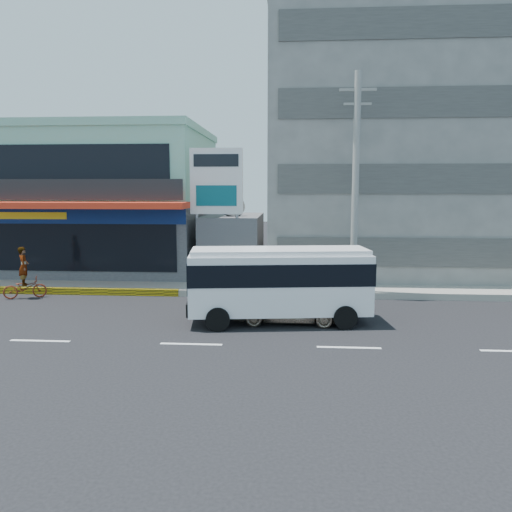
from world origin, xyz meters
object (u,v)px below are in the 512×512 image
Objects in this scene: satellite_dish at (231,215)px; concrete_building at (409,153)px; utility_pole_near at (355,184)px; sedan at (286,303)px; shop_building at (104,205)px; minibus at (279,279)px; motorcycle_rider at (25,281)px; billboard at (217,189)px.

concrete_building is at bearing 21.80° from satellite_dish.
utility_pole_near is (6.00, -3.60, 1.57)m from satellite_dish.
satellite_dish reaches higher than sedan.
sedan is (-3.00, -4.50, -4.43)m from utility_pole_near.
concrete_building is at bearing 3.35° from shop_building.
shop_building is 8.27× the size of satellite_dish.
minibus is 12.11m from motorcycle_rider.
satellite_dish is at bearing 20.47° from sedan.
billboard is at bearing 19.83° from motorcycle_rider.
satellite_dish is 10.47m from motorcycle_rider.
billboard is at bearing -151.08° from concrete_building.
utility_pole_near is at bearing -33.54° from sedan.
motorcycle_rider is (-11.61, 3.33, -0.88)m from minibus.
sedan is at bearing -15.47° from motorcycle_rider.
satellite_dish is 0.22× the size of minibus.
minibus is 0.97m from sedan.
shop_building reaches higher than sedan.
concrete_building is 12.17m from billboard.
minibus is (-3.26, -4.55, -3.50)m from utility_pole_near.
concrete_building reaches higher than shop_building.
minibus is (3.24, -6.35, -3.28)m from billboard.
shop_building is 8.92m from billboard.
shop_building is 2.94× the size of sedan.
minibus is at bearing -62.96° from billboard.
utility_pole_near is at bearing -117.76° from concrete_building.
sedan is at bearing -60.95° from billboard.
billboard is (-10.50, -5.80, -2.07)m from concrete_building.
concrete_building is 2.34× the size of minibus.
motorcycle_rider is at bearing -154.95° from concrete_building.
satellite_dish is 7.17m from utility_pole_near.
sedan is (3.00, -8.10, -2.86)m from satellite_dish.
utility_pole_near reaches higher than minibus.
utility_pole_near is 6.60m from minibus.
minibus is at bearing -125.60° from utility_pole_near.
minibus is at bearing 101.08° from sedan.
satellite_dish reaches higher than minibus.
sedan is (3.50, -6.30, -4.21)m from billboard.
billboard is at bearing -105.52° from satellite_dish.
utility_pole_near is (14.00, -6.55, 1.15)m from shop_building.
shop_building is at bearing 134.07° from minibus.
shop_building is at bearing 154.94° from utility_pole_near.
billboard is 0.69× the size of utility_pole_near.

